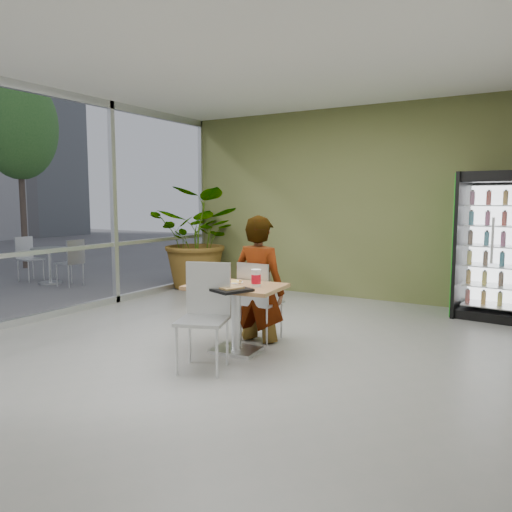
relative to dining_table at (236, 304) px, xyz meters
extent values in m
plane|color=gray|center=(-0.14, 0.09, -0.54)|extent=(7.00, 7.00, 0.00)
cube|color=#AE8B4A|center=(0.00, 0.00, 0.19)|extent=(1.07, 0.80, 0.04)
cylinder|color=silver|center=(0.00, 0.00, -0.18)|extent=(0.10, 0.10, 0.71)
cube|color=silver|center=(0.00, 0.00, -0.52)|extent=(0.54, 0.45, 0.04)
cube|color=silver|center=(-0.02, 0.58, -0.09)|extent=(0.42, 0.42, 0.03)
cube|color=silver|center=(-0.02, 0.39, 0.16)|extent=(0.42, 0.03, 0.50)
cylinder|color=silver|center=(0.16, 0.76, -0.31)|extent=(0.02, 0.02, 0.45)
cylinder|color=silver|center=(-0.19, 0.76, -0.31)|extent=(0.02, 0.02, 0.45)
cylinder|color=silver|center=(0.16, 0.40, -0.31)|extent=(0.02, 0.02, 0.45)
cylinder|color=silver|center=(-0.20, 0.41, -0.31)|extent=(0.02, 0.02, 0.45)
cube|color=silver|center=(0.04, -0.66, -0.04)|extent=(0.59, 0.59, 0.03)
cube|color=silver|center=(-0.04, -0.45, 0.23)|extent=(0.45, 0.19, 0.55)
cylinder|color=silver|center=(-0.08, -0.91, -0.29)|extent=(0.03, 0.03, 0.49)
cylinder|color=silver|center=(0.29, -0.78, -0.29)|extent=(0.03, 0.03, 0.49)
cylinder|color=silver|center=(-0.22, -0.54, -0.29)|extent=(0.03, 0.03, 0.49)
cylinder|color=silver|center=(0.16, -0.41, -0.29)|extent=(0.03, 0.03, 0.49)
imported|color=black|center=(-0.02, 0.53, 0.06)|extent=(0.66, 0.43, 1.79)
cylinder|color=white|center=(-0.11, 0.10, 0.22)|extent=(0.25, 0.25, 0.01)
cylinder|color=white|center=(0.25, 0.01, 0.30)|extent=(0.10, 0.10, 0.17)
cylinder|color=red|center=(0.25, 0.01, 0.30)|extent=(0.10, 0.10, 0.10)
cylinder|color=white|center=(0.25, 0.01, 0.39)|extent=(0.11, 0.11, 0.01)
cube|color=white|center=(-0.32, -0.23, 0.22)|extent=(0.16, 0.16, 0.02)
cube|color=black|center=(0.09, -0.31, 0.23)|extent=(0.59, 0.51, 0.03)
cube|color=black|center=(2.25, 3.18, 0.49)|extent=(0.99, 0.81, 2.05)
cube|color=#19A519|center=(1.79, 3.18, 0.49)|extent=(0.09, 0.70, 2.01)
cube|color=white|center=(2.25, 2.83, 0.51)|extent=(0.74, 0.09, 1.64)
imported|color=#295B24|center=(-2.76, 3.02, 0.41)|extent=(1.95, 1.76, 1.89)
camera|label=1|loc=(2.90, -4.49, 1.14)|focal=35.00mm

